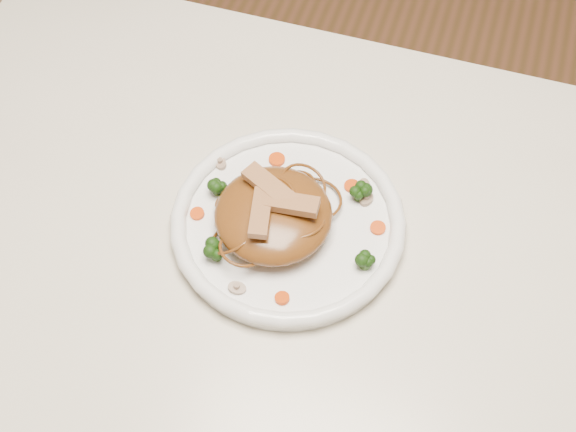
% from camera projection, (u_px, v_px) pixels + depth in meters
% --- Properties ---
extents(table, '(1.20, 0.80, 0.75)m').
position_uv_depth(table, '(309.00, 303.00, 1.02)').
color(table, beige).
rests_on(table, ground).
extents(plate, '(0.32, 0.32, 0.02)m').
position_uv_depth(plate, '(288.00, 226.00, 0.96)').
color(plate, white).
rests_on(plate, table).
extents(noodle_mound, '(0.18, 0.18, 0.05)m').
position_uv_depth(noodle_mound, '(273.00, 215.00, 0.93)').
color(noodle_mound, brown).
rests_on(noodle_mound, plate).
extents(chicken_a, '(0.08, 0.03, 0.01)m').
position_uv_depth(chicken_a, '(287.00, 203.00, 0.90)').
color(chicken_a, '#9F754B').
rests_on(chicken_a, noodle_mound).
extents(chicken_b, '(0.08, 0.05, 0.01)m').
position_uv_depth(chicken_b, '(269.00, 186.00, 0.91)').
color(chicken_b, '#9F754B').
rests_on(chicken_b, noodle_mound).
extents(chicken_c, '(0.04, 0.07, 0.01)m').
position_uv_depth(chicken_c, '(261.00, 213.00, 0.89)').
color(chicken_c, '#9F754B').
rests_on(chicken_c, noodle_mound).
extents(broccoli_0, '(0.03, 0.03, 0.03)m').
position_uv_depth(broccoli_0, '(360.00, 191.00, 0.96)').
color(broccoli_0, '#17360B').
rests_on(broccoli_0, plate).
extents(broccoli_1, '(0.04, 0.04, 0.03)m').
position_uv_depth(broccoli_1, '(217.00, 185.00, 0.96)').
color(broccoli_1, '#17360B').
rests_on(broccoli_1, plate).
extents(broccoli_2, '(0.03, 0.03, 0.03)m').
position_uv_depth(broccoli_2, '(216.00, 250.00, 0.91)').
color(broccoli_2, '#17360B').
rests_on(broccoli_2, plate).
extents(broccoli_3, '(0.03, 0.03, 0.03)m').
position_uv_depth(broccoli_3, '(366.00, 259.00, 0.90)').
color(broccoli_3, '#17360B').
rests_on(broccoli_3, plate).
extents(carrot_0, '(0.02, 0.02, 0.00)m').
position_uv_depth(carrot_0, '(352.00, 186.00, 0.98)').
color(carrot_0, red).
rests_on(carrot_0, plate).
extents(carrot_1, '(0.02, 0.02, 0.00)m').
position_uv_depth(carrot_1, '(197.00, 214.00, 0.96)').
color(carrot_1, red).
rests_on(carrot_1, plate).
extents(carrot_2, '(0.02, 0.02, 0.00)m').
position_uv_depth(carrot_2, '(378.00, 228.00, 0.94)').
color(carrot_2, red).
rests_on(carrot_2, plate).
extents(carrot_3, '(0.03, 0.03, 0.00)m').
position_uv_depth(carrot_3, '(277.00, 159.00, 1.00)').
color(carrot_3, red).
rests_on(carrot_3, plate).
extents(carrot_4, '(0.02, 0.02, 0.00)m').
position_uv_depth(carrot_4, '(282.00, 298.00, 0.89)').
color(carrot_4, red).
rests_on(carrot_4, plate).
extents(mushroom_0, '(0.02, 0.02, 0.01)m').
position_uv_depth(mushroom_0, '(237.00, 288.00, 0.90)').
color(mushroom_0, tan).
rests_on(mushroom_0, plate).
extents(mushroom_1, '(0.03, 0.03, 0.01)m').
position_uv_depth(mushroom_1, '(367.00, 199.00, 0.97)').
color(mushroom_1, tan).
rests_on(mushroom_1, plate).
extents(mushroom_2, '(0.03, 0.03, 0.01)m').
position_uv_depth(mushroom_2, '(220.00, 163.00, 1.00)').
color(mushroom_2, tan).
rests_on(mushroom_2, plate).
extents(mushroom_3, '(0.03, 0.03, 0.01)m').
position_uv_depth(mushroom_3, '(364.00, 186.00, 0.98)').
color(mushroom_3, tan).
rests_on(mushroom_3, plate).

